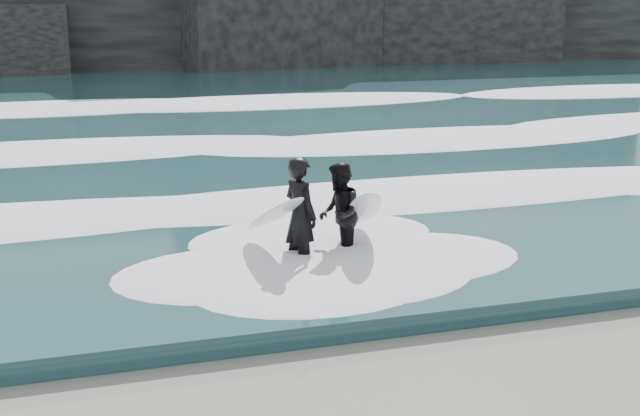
{
  "coord_description": "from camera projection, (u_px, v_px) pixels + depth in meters",
  "views": [
    {
      "loc": [
        -2.68,
        -5.8,
        4.18
      ],
      "look_at": [
        0.85,
        5.96,
        1.0
      ],
      "focal_mm": 45.0,
      "sensor_mm": 36.0,
      "label": 1
    }
  ],
  "objects": [
    {
      "name": "sea",
      "position": [
        145.0,
        99.0,
        34.02
      ],
      "size": [
        90.0,
        52.0,
        0.3
      ],
      "primitive_type": "cube",
      "color": "#1C3F45",
      "rests_on": "ground"
    },
    {
      "name": "foam_near",
      "position": [
        233.0,
        203.0,
        15.42
      ],
      "size": [
        60.0,
        3.2,
        0.2
      ],
      "primitive_type": "ellipsoid",
      "color": "white",
      "rests_on": "sea"
    },
    {
      "name": "foam_far",
      "position": [
        154.0,
        103.0,
        30.24
      ],
      "size": [
        60.0,
        4.8,
        0.3
      ],
      "primitive_type": "ellipsoid",
      "color": "white",
      "rests_on": "sea"
    },
    {
      "name": "foam_mid",
      "position": [
        185.0,
        143.0,
        21.9
      ],
      "size": [
        60.0,
        4.0,
        0.24
      ],
      "primitive_type": "ellipsoid",
      "color": "white",
      "rests_on": "sea"
    },
    {
      "name": "surfer_right",
      "position": [
        342.0,
        214.0,
        12.91
      ],
      "size": [
        1.31,
        1.88,
        1.69
      ],
      "color": "black",
      "rests_on": "ground"
    },
    {
      "name": "surfer_left",
      "position": [
        297.0,
        215.0,
        12.51
      ],
      "size": [
        1.18,
        1.75,
        1.86
      ],
      "color": "black",
      "rests_on": "ground"
    }
  ]
}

